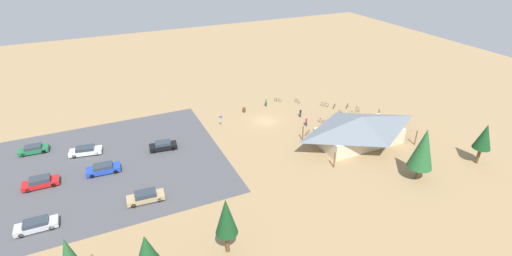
{
  "coord_description": "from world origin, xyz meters",
  "views": [
    {
      "loc": [
        27.16,
        55.4,
        31.11
      ],
      "look_at": [
        3.53,
        3.91,
        1.2
      ],
      "focal_mm": 26.14,
      "sensor_mm": 36.0,
      "label": 1
    }
  ],
  "objects": [
    {
      "name": "car_green_end_stall",
      "position": [
        38.11,
        -5.12,
        0.7
      ],
      "size": [
        4.35,
        2.0,
        1.28
      ],
      "color": "#1E6B3D",
      "rests_on": "parking_lot_asphalt"
    },
    {
      "name": "bicycle_teal_lone_east",
      "position": [
        -6.41,
        -6.92,
        0.35
      ],
      "size": [
        1.14,
        1.26,
        0.8
      ],
      "color": "black",
      "rests_on": "ground"
    },
    {
      "name": "car_black_mid_lot",
      "position": [
        19.26,
        2.4,
        0.74
      ],
      "size": [
        4.49,
        2.29,
        1.38
      ],
      "color": "black",
      "rests_on": "parking_lot_asphalt"
    },
    {
      "name": "bicycle_blue_near_sign",
      "position": [
        -15.24,
        5.9,
        0.39
      ],
      "size": [
        1.42,
        1.18,
        0.88
      ],
      "color": "black",
      "rests_on": "ground"
    },
    {
      "name": "visitor_by_pavilion",
      "position": [
        -6.93,
        1.23,
        0.87
      ],
      "size": [
        0.4,
        0.38,
        1.66
      ],
      "color": "#2D3347",
      "rests_on": "ground"
    },
    {
      "name": "car_silver_far_end",
      "position": [
        36.71,
        14.44,
        0.71
      ],
      "size": [
        4.68,
        1.87,
        1.3
      ],
      "color": "#BCBCC1",
      "rests_on": "parking_lot_asphalt"
    },
    {
      "name": "bicycle_purple_by_bin",
      "position": [
        -13.87,
        -1.0,
        0.4
      ],
      "size": [
        1.05,
        1.44,
        0.87
      ],
      "color": "black",
      "rests_on": "ground"
    },
    {
      "name": "bicycle_silver_yard_front",
      "position": [
        -4.43,
        7.86,
        0.38
      ],
      "size": [
        1.51,
        0.88,
        0.84
      ],
      "color": "black",
      "rests_on": "ground"
    },
    {
      "name": "car_white_back_corner",
      "position": [
        30.65,
        -1.18,
        0.72
      ],
      "size": [
        5.02,
        2.61,
        1.32
      ],
      "color": "white",
      "rests_on": "parking_lot_asphalt"
    },
    {
      "name": "bicycle_green_edge_north",
      "position": [
        -9.78,
        -4.8,
        0.34
      ],
      "size": [
        0.48,
        1.67,
        0.75
      ],
      "color": "black",
      "rests_on": "ground"
    },
    {
      "name": "bicycle_black_lone_west",
      "position": [
        -14.45,
        3.69,
        0.37
      ],
      "size": [
        0.48,
        1.75,
        0.86
      ],
      "color": "black",
      "rests_on": "ground"
    },
    {
      "name": "visitor_crossing_yard",
      "position": [
        -6.02,
        4.81,
        0.89
      ],
      "size": [
        0.38,
        0.4,
        1.69
      ],
      "color": "#2D3347",
      "rests_on": "ground"
    },
    {
      "name": "visitor_near_lot",
      "position": [
        -3.17,
        -5.87,
        0.89
      ],
      "size": [
        0.37,
        0.36,
        1.7
      ],
      "color": "#2D3347",
      "rests_on": "ground"
    },
    {
      "name": "pine_west",
      "position": [
        17.5,
        26.9,
        4.82
      ],
      "size": [
        2.43,
        2.43,
        7.11
      ],
      "color": "brown",
      "rests_on": "ground"
    },
    {
      "name": "bicycle_yellow_mid_cluster",
      "position": [
        -16.78,
        4.42,
        0.34
      ],
      "size": [
        1.3,
        1.02,
        0.76
      ],
      "color": "black",
      "rests_on": "ground"
    },
    {
      "name": "trash_bin",
      "position": [
        1.92,
        -5.19,
        0.45
      ],
      "size": [
        0.6,
        0.6,
        0.9
      ],
      "primitive_type": "cylinder",
      "color": "brown",
      "rests_on": "ground"
    },
    {
      "name": "bicycle_red_edge_south",
      "position": [
        -15.22,
        0.5,
        0.36
      ],
      "size": [
        1.32,
        1.09,
        0.84
      ],
      "color": "black",
      "rests_on": "ground"
    },
    {
      "name": "car_tan_inner_stall",
      "position": [
        24.12,
        14.47,
        0.75
      ],
      "size": [
        4.88,
        2.16,
        1.42
      ],
      "color": "tan",
      "rests_on": "parking_lot_asphalt"
    },
    {
      "name": "ground",
      "position": [
        0.0,
        0.0,
        0.0
      ],
      "size": [
        160.0,
        160.0,
        0.0
      ],
      "primitive_type": "plane",
      "color": "#9E7F56",
      "rests_on": "ground"
    },
    {
      "name": "bicycle_purple_yard_right",
      "position": [
        -9.17,
        5.02,
        0.37
      ],
      "size": [
        0.55,
        1.67,
        0.8
      ],
      "color": "black",
      "rests_on": "ground"
    },
    {
      "name": "car_blue_aisle_side",
      "position": [
        28.55,
        5.35,
        0.74
      ],
      "size": [
        4.79,
        2.19,
        1.36
      ],
      "color": "#1E42B2",
      "rests_on": "parking_lot_asphalt"
    },
    {
      "name": "bicycle_white_back_row",
      "position": [
        -18.52,
        3.55,
        0.36
      ],
      "size": [
        0.61,
        1.63,
        0.77
      ],
      "color": "black",
      "rests_on": "ground"
    },
    {
      "name": "parking_lot_asphalt",
      "position": [
        27.64,
        3.67,
        0.03
      ],
      "size": [
        33.4,
        29.42,
        0.05
      ],
      "primitive_type": "cube",
      "color": "#4C4C51",
      "rests_on": "ground"
    },
    {
      "name": "bike_pavilion",
      "position": [
        -10.74,
        13.57,
        2.68
      ],
      "size": [
        16.45,
        9.45,
        4.73
      ],
      "color": "beige",
      "rests_on": "ground"
    },
    {
      "name": "bicycle_orange_near_porch",
      "position": [
        -12.57,
        4.55,
        0.35
      ],
      "size": [
        1.3,
        1.01,
        0.74
      ],
      "color": "black",
      "rests_on": "ground"
    },
    {
      "name": "pine_far_west",
      "position": [
        -11.71,
        25.37,
        4.98
      ],
      "size": [
        3.39,
        3.39,
        7.96
      ],
      "color": "brown",
      "rests_on": "ground"
    },
    {
      "name": "car_red_front_row",
      "position": [
        36.67,
        5.26,
        0.75
      ],
      "size": [
        4.64,
        1.94,
        1.41
      ],
      "color": "red",
      "rests_on": "parking_lot_asphalt"
    },
    {
      "name": "lot_sign",
      "position": [
        8.06,
        -1.31,
        1.41
      ],
      "size": [
        0.56,
        0.08,
        2.2
      ],
      "color": "#99999E",
      "rests_on": "ground"
    },
    {
      "name": "bicycle_black_front_row",
      "position": [
        -17.51,
        1.62,
        0.36
      ],
      "size": [
        1.34,
        1.16,
        0.77
      ],
      "color": "black",
      "rests_on": "ground"
    },
    {
      "name": "pine_far_east",
      "position": [
        -23.12,
        26.12,
        4.52
      ],
      "size": [
        2.53,
        2.53,
        6.55
      ],
      "color": "brown",
      "rests_on": "ground"
    }
  ]
}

